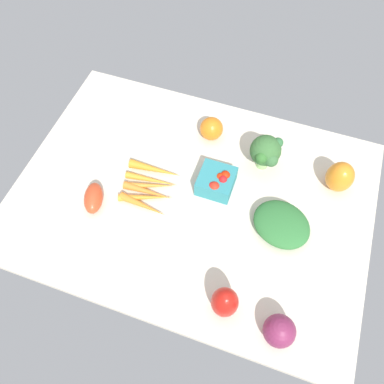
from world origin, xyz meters
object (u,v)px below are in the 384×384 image
Objects in this scene: berry_basket at (217,181)px; carrot_bunch at (149,187)px; leafy_greens_clump at (282,224)px; roma_tomato at (94,198)px; bell_pepper_red at (225,302)px; heirloom_tomato_orange at (211,129)px; broccoli_head at (266,151)px; bell_pepper_orange at (340,177)px; red_onion_center at (279,331)px.

carrot_bunch is at bearing 21.28° from berry_basket.
carrot_bunch is 39.68cm from leafy_greens_clump.
leafy_greens_clump is (-52.88, -9.71, -0.01)cm from roma_tomato.
roma_tomato is at bearing -20.86° from bell_pepper_red.
heirloom_tomato_orange is 19.91cm from broccoli_head.
bell_pepper_red reaches higher than leafy_greens_clump.
leafy_greens_clump is at bearing 57.21° from bell_pepper_orange.
berry_basket reaches higher than leafy_greens_clump.
carrot_bunch is 41.14cm from bell_pepper_red.
berry_basket reaches higher than carrot_bunch.
broccoli_head is at bearing 162.34° from heirloom_tomato_orange.
leafy_greens_clump is at bearing -107.73° from bell_pepper_red.
bell_pepper_orange is 0.63× the size of leafy_greens_clump.
heirloom_tomato_orange is at bearing -113.69° from carrot_bunch.
roma_tomato is at bearing 28.02° from berry_basket.
broccoli_head is (-29.71, -19.29, 6.16)cm from carrot_bunch.
roma_tomato is at bearing 55.16° from heirloom_tomato_orange.
broccoli_head is at bearing -147.01° from carrot_bunch.
heirloom_tomato_orange is at bearing -17.66° from broccoli_head.
bell_pepper_red is at bearing 91.78° from broccoli_head.
bell_pepper_orange is 48.20cm from red_onion_center.
broccoli_head is at bearing -132.83° from berry_basket.
heirloom_tomato_orange is at bearing -55.03° from roma_tomato.
carrot_bunch is (52.02, 19.23, -3.91)cm from bell_pepper_orange.
leafy_greens_clump is (-28.59, 25.19, -1.07)cm from heirloom_tomato_orange.
leafy_greens_clump is 1.34× the size of broccoli_head.
bell_pepper_red is at bearing 139.51° from carrot_bunch.
broccoli_head is (-11.20, -12.08, 4.31)cm from berry_basket.
red_onion_center is (-45.29, 28.48, 2.74)cm from carrot_bunch.
berry_basket is 0.84× the size of broccoli_head.
red_onion_center reaches higher than roma_tomato.
leafy_greens_clump is at bearing 117.30° from broccoli_head.
carrot_bunch is at bearing 66.31° from heirloom_tomato_orange.
bell_pepper_orange is 0.99× the size of bell_pepper_red.
bell_pepper_red reaches higher than berry_basket.
broccoli_head reaches higher than bell_pepper_red.
carrot_bunch is at bearing -74.00° from roma_tomato.
berry_basket is at bearing -18.75° from leafy_greens_clump.
broccoli_head is (15.58, -47.77, 3.42)cm from red_onion_center.
bell_pepper_orange is 55.60cm from carrot_bunch.
broccoli_head is at bearing -71.94° from red_onion_center.
bell_pepper_red is 0.85× the size of broccoli_head.
bell_pepper_orange is 22.42cm from broccoli_head.
red_onion_center is at bearing 172.38° from bell_pepper_red.
bell_pepper_red is at bearing -7.62° from red_onion_center.
bell_pepper_orange is 41.41cm from heirloom_tomato_orange.
leafy_greens_clump is (-39.65, -0.03, 1.42)cm from carrot_bunch.
leafy_greens_clump is (-8.51, -26.62, -2.54)cm from bell_pepper_red.
leafy_greens_clump is (12.37, 19.20, -2.49)cm from bell_pepper_orange.
bell_pepper_orange is 0.84× the size of broccoli_head.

